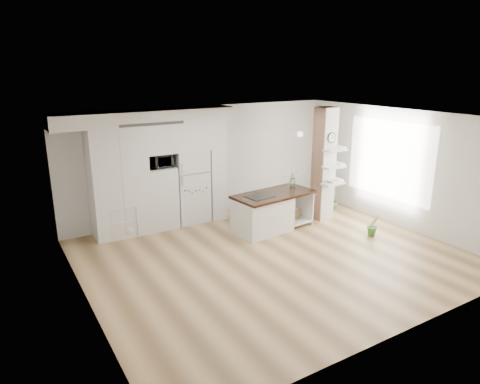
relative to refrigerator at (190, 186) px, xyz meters
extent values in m
cube|color=tan|center=(0.53, -2.68, -0.88)|extent=(7.00, 6.00, 0.01)
cube|color=white|center=(0.53, -2.68, 1.82)|extent=(7.00, 6.00, 0.04)
cube|color=silver|center=(0.53, 0.32, 0.47)|extent=(7.00, 0.04, 2.70)
cube|color=silver|center=(0.53, -5.68, 0.47)|extent=(7.00, 0.04, 2.70)
cube|color=silver|center=(-2.98, -2.68, 0.47)|extent=(0.04, 6.00, 2.70)
cube|color=silver|center=(4.03, -2.68, 0.47)|extent=(0.04, 6.00, 2.70)
cube|color=white|center=(-1.68, -0.01, 0.32)|extent=(1.20, 0.65, 2.40)
cube|color=white|center=(-0.75, -0.01, -0.17)|extent=(0.65, 0.65, 1.42)
cube|color=white|center=(-0.75, -0.01, 1.20)|extent=(0.65, 0.65, 0.65)
cube|color=white|center=(0.00, -0.01, 1.20)|extent=(0.85, 0.65, 0.65)
cube|color=white|center=(0.62, -0.01, 0.32)|extent=(0.40, 0.65, 2.40)
cube|color=silver|center=(-0.97, -0.03, 1.67)|extent=(4.00, 0.70, 0.30)
cube|color=#262626|center=(-0.97, -0.37, 1.56)|extent=(1.40, 0.04, 0.06)
cube|color=white|center=(0.00, 0.00, 0.00)|extent=(0.78, 0.66, 1.75)
cube|color=#B2B2B7|center=(0.00, -0.34, 0.36)|extent=(0.78, 0.01, 0.03)
cube|color=silver|center=(2.82, -1.48, 0.47)|extent=(0.40, 0.40, 2.70)
cube|color=tan|center=(2.61, -1.48, 0.47)|extent=(0.02, 0.40, 2.70)
cube|color=tan|center=(2.82, -1.27, 0.47)|extent=(0.40, 0.02, 2.70)
cylinder|color=black|center=(2.82, -1.69, 1.14)|extent=(0.25, 0.03, 0.25)
cylinder|color=white|center=(2.82, -1.71, 1.14)|extent=(0.21, 0.01, 0.21)
plane|color=white|center=(4.00, -2.38, 0.62)|extent=(0.00, 2.40, 2.40)
cylinder|color=white|center=(2.23, -2.53, 1.24)|extent=(0.12, 0.12, 0.10)
cube|color=white|center=(1.07, -1.49, -0.48)|extent=(1.30, 0.93, 0.79)
cube|color=white|center=(1.96, -1.40, -0.77)|extent=(0.74, 0.87, 0.04)
cube|color=white|center=(2.28, -1.36, -0.48)|extent=(0.12, 0.80, 0.79)
cube|color=black|center=(1.40, -1.46, -0.05)|extent=(1.97, 1.09, 0.06)
cube|color=black|center=(0.98, -1.50, -0.02)|extent=(0.61, 0.53, 0.01)
cube|color=#987C49|center=(1.91, -1.40, -0.63)|extent=(0.41, 0.32, 0.24)
cylinder|color=white|center=(2.05, -1.29, 0.08)|extent=(0.12, 0.12, 0.22)
cube|color=white|center=(-1.98, -0.17, -0.52)|extent=(0.05, 0.35, 0.71)
cube|color=white|center=(-1.42, -0.20, -0.52)|extent=(0.05, 0.35, 0.71)
cube|color=white|center=(-1.70, -0.18, -0.18)|extent=(0.61, 0.37, 0.03)
cube|color=white|center=(-1.70, -0.18, -0.49)|extent=(0.58, 0.37, 0.03)
sphere|color=white|center=(-1.62, -0.19, -0.70)|extent=(0.34, 0.34, 0.34)
imported|color=#407930|center=(3.01, -2.96, -0.63)|extent=(0.27, 0.22, 0.49)
imported|color=#407930|center=(3.52, -1.09, -0.62)|extent=(0.34, 0.34, 0.50)
imported|color=#2D2D2D|center=(-0.75, -0.06, 0.69)|extent=(0.54, 0.37, 0.30)
imported|color=#407930|center=(3.15, -1.38, 0.65)|extent=(0.27, 0.23, 0.30)
imported|color=white|center=(2.82, -1.78, 0.13)|extent=(0.22, 0.22, 0.05)
camera|label=1|loc=(-4.03, -8.96, 2.70)|focal=32.00mm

